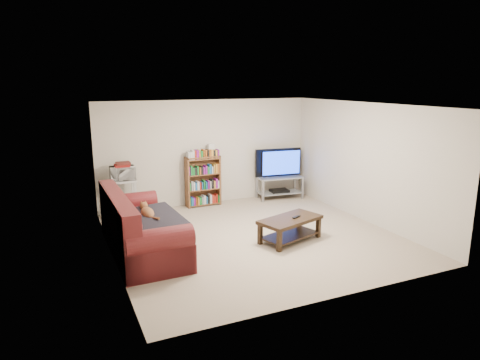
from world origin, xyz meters
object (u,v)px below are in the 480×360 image
coffee_table (290,225)px  bookshelf (203,180)px  tv_stand (279,184)px  sofa (137,232)px

coffee_table → bookshelf: size_ratio=1.11×
bookshelf → coffee_table: bearing=-77.4°
coffee_table → tv_stand: 2.85m
sofa → bookshelf: (1.91, 2.18, 0.24)m
coffee_table → tv_stand: bearing=47.1°
coffee_table → bookshelf: bearing=86.5°
tv_stand → bookshelf: bookshelf is taller
bookshelf → tv_stand: bearing=-6.2°
bookshelf → sofa: bearing=-132.8°
coffee_table → tv_stand: tv_stand is taller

